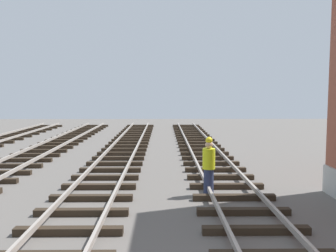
% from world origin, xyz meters
% --- Properties ---
extents(track_worker_foreground, '(0.40, 0.40, 1.87)m').
position_xyz_m(track_worker_foreground, '(-0.03, 7.25, 0.93)').
color(track_worker_foreground, '#262D4C').
rests_on(track_worker_foreground, ground).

